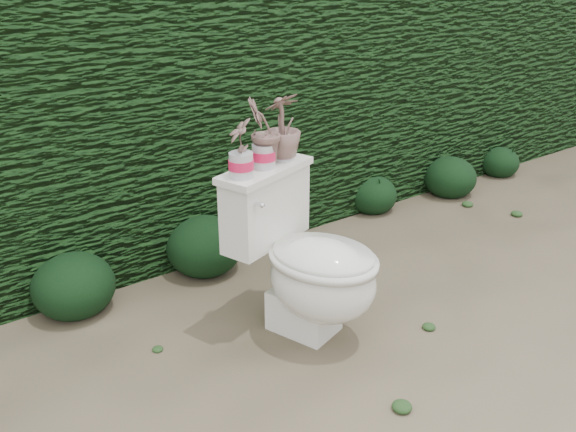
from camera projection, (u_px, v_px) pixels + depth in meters
ground at (366, 334)px, 3.04m from camera, size 60.00×60.00×0.00m
hedge at (193, 103)px, 3.90m from camera, size 8.00×1.00×1.60m
toilet at (308, 264)px, 2.93m from camera, size 0.64×0.78×0.78m
potted_plant_left at (241, 150)px, 2.72m from camera, size 0.13×0.15×0.25m
potted_plant_center at (263, 135)px, 2.82m from camera, size 0.20×0.18×0.30m
potted_plant_right at (283, 128)px, 2.93m from camera, size 0.19×0.19×0.30m
liriope_clump_2 at (73, 281)px, 3.18m from camera, size 0.41×0.41×0.33m
liriope_clump_3 at (204, 242)px, 3.57m from camera, size 0.43×0.43×0.34m
liriope_clump_4 at (280, 219)px, 3.98m from camera, size 0.31×0.31×0.25m
liriope_clump_5 at (372, 191)px, 4.39m from camera, size 0.34×0.34×0.27m
liriope_clump_6 at (450, 174)px, 4.66m from camera, size 0.38×0.38×0.30m
liriope_clump_7 at (500, 159)px, 5.06m from camera, size 0.31×0.31×0.25m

